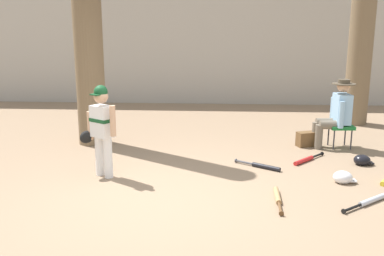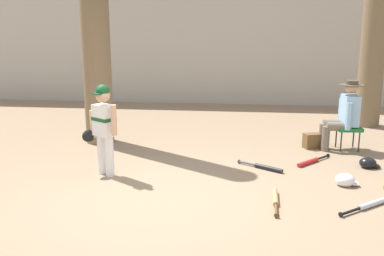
% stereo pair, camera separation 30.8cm
% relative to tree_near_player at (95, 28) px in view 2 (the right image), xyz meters
% --- Properties ---
extents(ground_plane, '(60.00, 60.00, 0.00)m').
position_rel_tree_near_player_xyz_m(ground_plane, '(1.61, -2.60, -2.05)').
color(ground_plane, '#897056').
extents(concrete_back_wall, '(18.00, 0.36, 3.16)m').
position_rel_tree_near_player_xyz_m(concrete_back_wall, '(1.61, 4.45, -0.47)').
color(concrete_back_wall, '#ADA89E').
rests_on(concrete_back_wall, ground).
extents(tree_near_player, '(0.80, 0.80, 4.90)m').
position_rel_tree_near_player_xyz_m(tree_near_player, '(0.00, 0.00, 0.00)').
color(tree_near_player, brown).
rests_on(tree_near_player, ground).
extents(tree_behind_spectator, '(0.85, 0.85, 5.47)m').
position_rel_tree_near_player_xyz_m(tree_behind_spectator, '(5.25, 1.97, 0.25)').
color(tree_behind_spectator, brown).
rests_on(tree_behind_spectator, ground).
extents(young_ballplayer, '(0.60, 0.38, 1.31)m').
position_rel_tree_near_player_xyz_m(young_ballplayer, '(0.66, -1.79, -1.30)').
color(young_ballplayer, white).
rests_on(young_ballplayer, ground).
extents(folding_stool, '(0.43, 0.43, 0.41)m').
position_rel_tree_near_player_xyz_m(folding_stool, '(4.41, -0.03, -1.68)').
color(folding_stool, '#196B2D').
rests_on(folding_stool, ground).
extents(seated_spectator, '(0.67, 0.54, 1.20)m').
position_rel_tree_near_player_xyz_m(seated_spectator, '(4.31, -0.03, -1.41)').
color(seated_spectator, '#6B6051').
rests_on(seated_spectator, ground).
extents(handbag_beside_stool, '(0.38, 0.29, 0.26)m').
position_rel_tree_near_player_xyz_m(handbag_beside_stool, '(3.84, 0.01, -1.92)').
color(handbag_beside_stool, brown).
rests_on(handbag_beside_stool, ground).
extents(bat_red_barrel, '(0.59, 0.64, 0.07)m').
position_rel_tree_near_player_xyz_m(bat_red_barrel, '(3.67, -0.92, -2.01)').
color(bat_red_barrel, red).
rests_on(bat_red_barrel, ground).
extents(bat_aluminum_silver, '(0.67, 0.57, 0.07)m').
position_rel_tree_near_player_xyz_m(bat_aluminum_silver, '(4.11, -2.57, -2.01)').
color(bat_aluminum_silver, '#B7BCC6').
rests_on(bat_aluminum_silver, ground).
extents(bat_black_composite, '(0.67, 0.47, 0.07)m').
position_rel_tree_near_player_xyz_m(bat_black_composite, '(2.95, -1.29, -2.01)').
color(bat_black_composite, black).
rests_on(bat_black_composite, ground).
extents(bat_wood_tan, '(0.09, 0.78, 0.07)m').
position_rel_tree_near_player_xyz_m(bat_wood_tan, '(3.02, -2.52, -2.01)').
color(bat_wood_tan, tan).
rests_on(bat_wood_tan, ground).
extents(batting_helmet_white, '(0.31, 0.24, 0.18)m').
position_rel_tree_near_player_xyz_m(batting_helmet_white, '(3.99, -1.85, -1.97)').
color(batting_helmet_white, silver).
rests_on(batting_helmet_white, ground).
extents(batting_helmet_black, '(0.30, 0.23, 0.17)m').
position_rel_tree_near_player_xyz_m(batting_helmet_black, '(4.50, -1.02, -1.97)').
color(batting_helmet_black, black).
rests_on(batting_helmet_black, ground).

